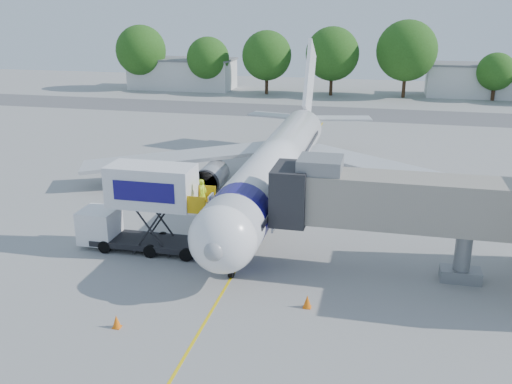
% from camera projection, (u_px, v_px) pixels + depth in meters
% --- Properties ---
extents(ground, '(160.00, 160.00, 0.00)m').
position_uv_depth(ground, '(266.00, 218.00, 40.89)').
color(ground, '#9B9B99').
rests_on(ground, ground).
extents(guidance_line, '(0.15, 70.00, 0.01)m').
position_uv_depth(guidance_line, '(266.00, 218.00, 40.88)').
color(guidance_line, yellow).
rests_on(guidance_line, ground).
extents(taxiway_strip, '(120.00, 10.00, 0.01)m').
position_uv_depth(taxiway_strip, '(329.00, 113.00, 79.70)').
color(taxiway_strip, '#59595B').
rests_on(taxiway_strip, ground).
extents(aircraft, '(34.17, 37.73, 11.35)m').
position_uv_depth(aircraft, '(278.00, 164.00, 43.76)').
color(aircraft, white).
rests_on(aircraft, ground).
extents(jet_bridge, '(13.90, 3.20, 6.60)m').
position_uv_depth(jet_bridge, '(382.00, 201.00, 31.34)').
color(jet_bridge, gray).
rests_on(jet_bridge, ground).
extents(catering_hiloader, '(8.50, 2.44, 5.50)m').
position_uv_depth(catering_hiloader, '(143.00, 208.00, 34.87)').
color(catering_hiloader, black).
rests_on(catering_hiloader, ground).
extents(ground_tug, '(3.83, 1.97, 1.53)m').
position_uv_depth(ground_tug, '(177.00, 363.00, 23.19)').
color(ground_tug, silver).
rests_on(ground_tug, ground).
extents(safety_cone_a, '(0.43, 0.43, 0.69)m').
position_uv_depth(safety_cone_a, '(307.00, 302.00, 28.84)').
color(safety_cone_a, orange).
rests_on(safety_cone_a, ground).
extents(safety_cone_b, '(0.42, 0.42, 0.66)m').
position_uv_depth(safety_cone_b, '(116.00, 322.00, 27.07)').
color(safety_cone_b, orange).
rests_on(safety_cone_b, ground).
extents(outbuilding_left, '(18.40, 8.40, 5.30)m').
position_uv_depth(outbuilding_left, '(183.00, 73.00, 101.45)').
color(outbuilding_left, silver).
rests_on(outbuilding_left, ground).
extents(outbuilding_right, '(16.40, 7.40, 5.30)m').
position_uv_depth(outbuilding_right, '(478.00, 80.00, 92.67)').
color(outbuilding_right, silver).
rests_on(outbuilding_right, ground).
extents(tree_a, '(8.68, 8.68, 11.07)m').
position_uv_depth(tree_a, '(141.00, 50.00, 99.16)').
color(tree_a, '#382314').
rests_on(tree_a, ground).
extents(tree_b, '(7.25, 7.25, 9.24)m').
position_uv_depth(tree_b, '(208.00, 58.00, 96.95)').
color(tree_b, '#382314').
rests_on(tree_b, ground).
extents(tree_c, '(8.17, 8.17, 10.42)m').
position_uv_depth(tree_c, '(267.00, 56.00, 94.14)').
color(tree_c, '#382314').
rests_on(tree_c, ground).
extents(tree_d, '(8.69, 8.69, 11.08)m').
position_uv_depth(tree_d, '(332.00, 54.00, 92.55)').
color(tree_d, '#382314').
rests_on(tree_d, ground).
extents(tree_e, '(9.57, 9.57, 12.20)m').
position_uv_depth(tree_e, '(407.00, 51.00, 90.22)').
color(tree_e, '#382314').
rests_on(tree_e, ground).
extents(tree_f, '(5.81, 5.81, 7.40)m').
position_uv_depth(tree_f, '(496.00, 72.00, 88.19)').
color(tree_f, '#382314').
rests_on(tree_f, ground).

